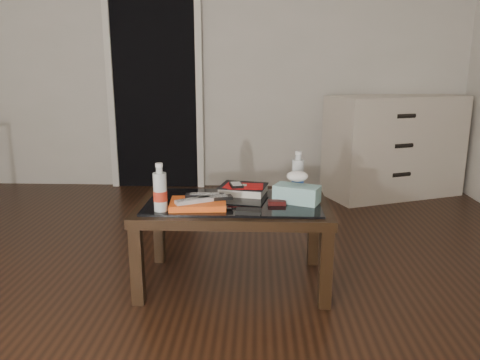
% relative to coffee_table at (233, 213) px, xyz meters
% --- Properties ---
extents(ground, '(5.00, 5.00, 0.00)m').
position_rel_coffee_table_xyz_m(ground, '(-0.45, -0.38, -0.40)').
color(ground, black).
rests_on(ground, ground).
extents(doorway, '(0.90, 0.08, 2.07)m').
position_rel_coffee_table_xyz_m(doorway, '(-0.85, 2.08, 0.63)').
color(doorway, black).
rests_on(doorway, ground).
extents(coffee_table, '(1.00, 0.60, 0.46)m').
position_rel_coffee_table_xyz_m(coffee_table, '(0.00, 0.00, 0.00)').
color(coffee_table, black).
rests_on(coffee_table, ground).
extents(dresser, '(1.30, 0.91, 0.90)m').
position_rel_coffee_table_xyz_m(dresser, '(1.35, 1.85, 0.05)').
color(dresser, beige).
rests_on(dresser, ground).
extents(magazines, '(0.30, 0.23, 0.03)m').
position_rel_coffee_table_xyz_m(magazines, '(-0.17, -0.11, 0.08)').
color(magazines, '#F15516').
rests_on(magazines, coffee_table).
extents(remote_silver, '(0.20, 0.14, 0.02)m').
position_rel_coffee_table_xyz_m(remote_silver, '(-0.18, -0.13, 0.11)').
color(remote_silver, '#ACADB1').
rests_on(remote_silver, magazines).
extents(remote_black_front, '(0.21, 0.10, 0.02)m').
position_rel_coffee_table_xyz_m(remote_black_front, '(-0.10, -0.09, 0.11)').
color(remote_black_front, black).
rests_on(remote_black_front, magazines).
extents(remote_black_back, '(0.20, 0.06, 0.02)m').
position_rel_coffee_table_xyz_m(remote_black_back, '(-0.15, -0.04, 0.11)').
color(remote_black_back, black).
rests_on(remote_black_back, magazines).
extents(textbook, '(0.29, 0.25, 0.05)m').
position_rel_coffee_table_xyz_m(textbook, '(0.05, 0.16, 0.09)').
color(textbook, black).
rests_on(textbook, coffee_table).
extents(dvd_mailers, '(0.21, 0.17, 0.01)m').
position_rel_coffee_table_xyz_m(dvd_mailers, '(0.04, 0.14, 0.11)').
color(dvd_mailers, '#B90C0D').
rests_on(dvd_mailers, textbook).
extents(ipod, '(0.09, 0.12, 0.02)m').
position_rel_coffee_table_xyz_m(ipod, '(0.01, 0.11, 0.12)').
color(ipod, black).
rests_on(ipod, dvd_mailers).
extents(flip_phone, '(0.09, 0.05, 0.02)m').
position_rel_coffee_table_xyz_m(flip_phone, '(0.23, -0.06, 0.08)').
color(flip_phone, black).
rests_on(flip_phone, coffee_table).
extents(wallet, '(0.13, 0.08, 0.02)m').
position_rel_coffee_table_xyz_m(wallet, '(0.08, -0.21, 0.07)').
color(wallet, black).
rests_on(wallet, coffee_table).
extents(water_bottle_left, '(0.07, 0.07, 0.24)m').
position_rel_coffee_table_xyz_m(water_bottle_left, '(-0.35, -0.18, 0.18)').
color(water_bottle_left, silver).
rests_on(water_bottle_left, coffee_table).
extents(water_bottle_right, '(0.08, 0.08, 0.24)m').
position_rel_coffee_table_xyz_m(water_bottle_right, '(0.35, 0.17, 0.18)').
color(water_bottle_right, silver).
rests_on(water_bottle_right, coffee_table).
extents(tissue_box, '(0.26, 0.20, 0.09)m').
position_rel_coffee_table_xyz_m(tissue_box, '(0.33, -0.01, 0.11)').
color(tissue_box, teal).
rests_on(tissue_box, coffee_table).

